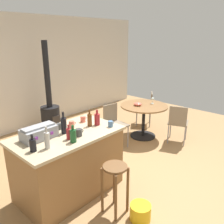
# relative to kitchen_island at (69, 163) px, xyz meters

# --- Properties ---
(ground_plane) EXTENTS (8.80, 8.80, 0.00)m
(ground_plane) POSITION_rel_kitchen_island_xyz_m (0.80, -0.20, -0.47)
(ground_plane) COLOR #A37A4C
(back_wall) EXTENTS (8.00, 0.10, 2.70)m
(back_wall) POSITION_rel_kitchen_island_xyz_m (0.80, 2.84, 0.88)
(back_wall) COLOR beige
(back_wall) RESTS_ON ground_plane
(kitchen_island) EXTENTS (1.50, 0.87, 0.94)m
(kitchen_island) POSITION_rel_kitchen_island_xyz_m (0.00, 0.00, 0.00)
(kitchen_island) COLOR olive
(kitchen_island) RESTS_ON ground_plane
(wooden_stool) EXTENTS (0.31, 0.31, 0.68)m
(wooden_stool) POSITION_rel_kitchen_island_xyz_m (0.13, -0.77, 0.01)
(wooden_stool) COLOR brown
(wooden_stool) RESTS_ON ground_plane
(dining_table) EXTENTS (1.04, 1.04, 0.75)m
(dining_table) POSITION_rel_kitchen_island_xyz_m (2.37, 0.36, 0.10)
(dining_table) COLOR black
(dining_table) RESTS_ON ground_plane
(folding_chair_near) EXTENTS (0.45, 0.45, 0.88)m
(folding_chair_near) POSITION_rel_kitchen_island_xyz_m (1.57, 0.53, 0.06)
(folding_chair_near) COLOR #7F705B
(folding_chair_near) RESTS_ON ground_plane
(folding_chair_far) EXTENTS (0.52, 0.52, 0.85)m
(folding_chair_far) POSITION_rel_kitchen_island_xyz_m (2.58, -0.37, 0.03)
(folding_chair_far) COLOR #7F705B
(folding_chair_far) RESTS_ON ground_plane
(folding_chair_left) EXTENTS (0.56, 0.56, 0.85)m
(folding_chair_left) POSITION_rel_kitchen_island_xyz_m (3.05, 0.75, 0.03)
(folding_chair_left) COLOR #7F705B
(folding_chair_left) RESTS_ON ground_plane
(wood_stove) EXTENTS (0.44, 0.45, 2.12)m
(wood_stove) POSITION_rel_kitchen_island_xyz_m (1.12, 2.18, 0.04)
(wood_stove) COLOR black
(wood_stove) RESTS_ON ground_plane
(toolbox) EXTENTS (0.45, 0.26, 0.18)m
(toolbox) POSITION_rel_kitchen_island_xyz_m (-0.35, 0.13, 0.55)
(toolbox) COLOR gray
(toolbox) RESTS_ON kitchen_island
(bottle_0) EXTENTS (0.08, 0.08, 0.31)m
(bottle_0) POSITION_rel_kitchen_island_xyz_m (-0.02, 0.04, 0.58)
(bottle_0) COLOR black
(bottle_0) RESTS_ON kitchen_island
(bottle_1) EXTENTS (0.08, 0.08, 0.23)m
(bottle_1) POSITION_rel_kitchen_island_xyz_m (-0.11, -0.28, 0.55)
(bottle_1) COLOR #194C23
(bottle_1) RESTS_ON kitchen_island
(bottle_2) EXTENTS (0.06, 0.06, 0.20)m
(bottle_2) POSITION_rel_kitchen_island_xyz_m (-0.10, -0.17, 0.54)
(bottle_2) COLOR maroon
(bottle_2) RESTS_ON kitchen_island
(bottle_3) EXTENTS (0.06, 0.06, 0.28)m
(bottle_3) POSITION_rel_kitchen_island_xyz_m (-0.43, -0.19, 0.57)
(bottle_3) COLOR #B7B2AD
(bottle_3) RESTS_ON kitchen_island
(bottle_4) EXTENTS (0.07, 0.07, 0.26)m
(bottle_4) POSITION_rel_kitchen_island_xyz_m (0.40, -0.02, 0.56)
(bottle_4) COLOR #603314
(bottle_4) RESTS_ON kitchen_island
(bottle_5) EXTENTS (0.08, 0.08, 0.24)m
(bottle_5) POSITION_rel_kitchen_island_xyz_m (0.51, -0.07, 0.56)
(bottle_5) COLOR maroon
(bottle_5) RESTS_ON kitchen_island
(bottle_6) EXTENTS (0.08, 0.08, 0.21)m
(bottle_6) POSITION_rel_kitchen_island_xyz_m (-0.59, -0.13, 0.55)
(bottle_6) COLOR black
(bottle_6) RESTS_ON kitchen_island
(cup_0) EXTENTS (0.11, 0.07, 0.09)m
(cup_0) POSITION_rel_kitchen_island_xyz_m (0.59, -0.27, 0.51)
(cup_0) COLOR #4C7099
(cup_0) RESTS_ON kitchen_island
(cup_1) EXTENTS (0.11, 0.08, 0.10)m
(cup_1) POSITION_rel_kitchen_island_xyz_m (0.17, 0.12, 0.52)
(cup_1) COLOR #DB6651
(cup_1) RESTS_ON kitchen_island
(cup_2) EXTENTS (0.12, 0.09, 0.10)m
(cup_2) POSITION_rel_kitchen_island_xyz_m (0.06, -0.19, 0.52)
(cup_2) COLOR #383838
(cup_2) RESTS_ON kitchen_island
(cup_3) EXTENTS (0.11, 0.08, 0.09)m
(cup_3) POSITION_rel_kitchen_island_xyz_m (0.45, 0.18, 0.51)
(cup_3) COLOR #DB6651
(cup_3) RESTS_ON kitchen_island
(cup_4) EXTENTS (0.11, 0.07, 0.09)m
(cup_4) POSITION_rel_kitchen_island_xyz_m (0.02, 0.21, 0.51)
(cup_4) COLOR #383838
(cup_4) RESTS_ON kitchen_island
(wine_glass) EXTENTS (0.07, 0.07, 0.14)m
(wine_glass) POSITION_rel_kitchen_island_xyz_m (2.61, 0.30, 0.38)
(wine_glass) COLOR silver
(wine_glass) RESTS_ON dining_table
(serving_bowl) EXTENTS (0.18, 0.18, 0.07)m
(serving_bowl) POSITION_rel_kitchen_island_xyz_m (2.26, 0.45, 0.31)
(serving_bowl) COLOR #DB6651
(serving_bowl) RESTS_ON dining_table
(plastic_bucket) EXTENTS (0.27, 0.27, 0.21)m
(plastic_bucket) POSITION_rel_kitchen_island_xyz_m (0.24, -1.10, -0.37)
(plastic_bucket) COLOR yellow
(plastic_bucket) RESTS_ON ground_plane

